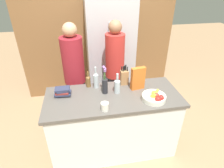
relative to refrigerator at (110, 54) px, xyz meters
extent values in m
plane|color=#A37F5B|center=(-0.17, -1.24, -0.96)|extent=(14.00, 14.00, 0.00)
cube|color=silver|center=(-0.17, -1.24, -0.53)|extent=(1.62, 0.68, 0.85)
cube|color=#56514C|center=(-0.17, -1.24, -0.09)|extent=(1.69, 0.71, 0.04)
cube|color=brown|center=(-0.17, 0.36, 0.34)|extent=(2.89, 0.12, 2.60)
cube|color=#B7B7BC|center=(0.00, 0.00, 0.00)|extent=(0.80, 0.60, 1.91)
cylinder|color=#B7B7BC|center=(-0.06, -0.31, 0.10)|extent=(0.02, 0.02, 1.05)
cylinder|color=silver|center=(0.30, -1.41, -0.04)|extent=(0.29, 0.29, 0.06)
torus|color=silver|center=(0.30, -1.41, -0.01)|extent=(0.29, 0.29, 0.02)
sphere|color=#99B233|center=(0.28, -1.42, -0.01)|extent=(0.07, 0.07, 0.07)
sphere|color=red|center=(0.32, -1.42, 0.00)|extent=(0.07, 0.07, 0.07)
sphere|color=#99B233|center=(0.32, -1.36, -0.01)|extent=(0.07, 0.07, 0.07)
sphere|color=red|center=(0.35, -1.48, 0.00)|extent=(0.07, 0.07, 0.07)
sphere|color=red|center=(0.31, -1.50, 0.00)|extent=(0.07, 0.07, 0.07)
cylinder|color=yellow|center=(0.32, -1.39, 0.01)|extent=(0.13, 0.15, 0.03)
cube|color=#A87A4C|center=(0.03, -0.98, 0.03)|extent=(0.10, 0.09, 0.20)
cylinder|color=black|center=(0.00, -0.97, 0.16)|extent=(0.01, 0.01, 0.07)
cylinder|color=black|center=(0.01, -0.99, 0.16)|extent=(0.01, 0.01, 0.08)
cylinder|color=black|center=(0.03, -0.97, 0.16)|extent=(0.01, 0.01, 0.07)
cylinder|color=black|center=(0.04, -0.96, 0.16)|extent=(0.01, 0.01, 0.08)
cylinder|color=black|center=(0.05, -0.96, 0.17)|extent=(0.01, 0.01, 0.09)
cylinder|color=black|center=(0.07, -0.99, 0.16)|extent=(0.01, 0.01, 0.07)
cylinder|color=#232328|center=(-0.26, -1.16, 0.03)|extent=(0.07, 0.07, 0.20)
cylinder|color=#477538|center=(-0.26, -1.16, 0.19)|extent=(0.01, 0.01, 0.12)
sphere|color=#9966B2|center=(-0.25, -1.16, 0.25)|extent=(0.04, 0.04, 0.04)
cylinder|color=#477538|center=(-0.26, -1.15, 0.20)|extent=(0.02, 0.01, 0.14)
sphere|color=#9966B2|center=(-0.25, -1.15, 0.27)|extent=(0.04, 0.04, 0.04)
cylinder|color=#477538|center=(-0.26, -1.15, 0.21)|extent=(0.02, 0.02, 0.17)
sphere|color=#9966B2|center=(-0.27, -1.15, 0.30)|extent=(0.03, 0.03, 0.03)
cylinder|color=#477538|center=(-0.26, -1.16, 0.21)|extent=(0.01, 0.01, 0.16)
sphere|color=#9966B2|center=(-0.26, -1.16, 0.29)|extent=(0.03, 0.03, 0.03)
cylinder|color=#477538|center=(-0.26, -1.16, 0.20)|extent=(0.01, 0.01, 0.14)
sphere|color=#9966B2|center=(-0.25, -1.16, 0.27)|extent=(0.03, 0.03, 0.03)
cube|color=orange|center=(0.18, -1.13, 0.09)|extent=(0.19, 0.09, 0.30)
cylinder|color=silver|center=(-0.31, -1.50, -0.02)|extent=(0.09, 0.09, 0.10)
torus|color=silver|center=(-0.28, -1.47, -0.02)|extent=(0.05, 0.06, 0.07)
cube|color=#2D334C|center=(-0.79, -1.11, -0.06)|extent=(0.19, 0.13, 0.02)
cube|color=#2D334C|center=(-0.78, -1.12, -0.04)|extent=(0.21, 0.14, 0.02)
cube|color=maroon|center=(-0.79, -1.12, -0.01)|extent=(0.17, 0.15, 0.02)
cube|color=#2D334C|center=(-0.77, -1.12, 0.01)|extent=(0.17, 0.14, 0.02)
cube|color=#2D334C|center=(-0.78, -1.12, 0.03)|extent=(0.18, 0.12, 0.02)
cylinder|color=#B2BCC1|center=(-0.10, -1.18, 0.02)|extent=(0.08, 0.08, 0.17)
cone|color=#B2BCC1|center=(-0.10, -1.18, 0.12)|extent=(0.08, 0.08, 0.03)
cylinder|color=#B2BCC1|center=(-0.10, -1.18, 0.17)|extent=(0.03, 0.03, 0.07)
cylinder|color=#B2BCC1|center=(-0.35, -1.00, 0.03)|extent=(0.07, 0.07, 0.19)
cone|color=#B2BCC1|center=(-0.35, -1.00, 0.14)|extent=(0.07, 0.07, 0.04)
cylinder|color=#B2BCC1|center=(-0.35, -1.00, 0.19)|extent=(0.03, 0.03, 0.08)
cylinder|color=brown|center=(-0.45, -0.96, 0.00)|extent=(0.06, 0.06, 0.14)
cone|color=brown|center=(-0.45, -0.96, 0.08)|extent=(0.06, 0.06, 0.03)
cylinder|color=brown|center=(-0.45, -0.96, 0.13)|extent=(0.02, 0.02, 0.06)
cube|color=#383842|center=(-0.64, -0.63, -0.55)|extent=(0.29, 0.25, 0.80)
cylinder|color=maroon|center=(-0.64, -0.63, 0.18)|extent=(0.31, 0.31, 0.67)
sphere|color=tan|center=(-0.64, -0.63, 0.62)|extent=(0.19, 0.19, 0.19)
cube|color=#383842|center=(-0.01, -0.55, -0.55)|extent=(0.24, 0.18, 0.80)
cylinder|color=red|center=(-0.01, -0.55, 0.18)|extent=(0.29, 0.29, 0.67)
sphere|color=#996B4C|center=(-0.01, -0.55, 0.61)|extent=(0.19, 0.19, 0.19)
camera|label=1|loc=(-0.52, -3.14, 1.25)|focal=30.00mm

